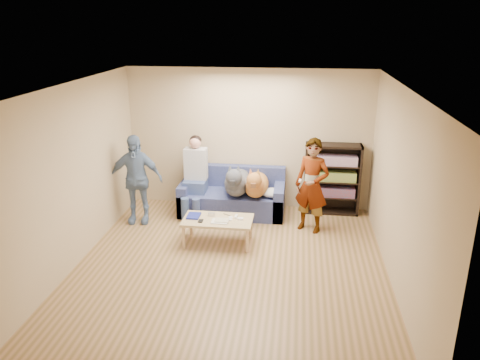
# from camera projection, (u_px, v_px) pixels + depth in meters

# --- Properties ---
(ground) EXTENTS (5.00, 5.00, 0.00)m
(ground) POSITION_uv_depth(u_px,v_px,m) (230.00, 269.00, 6.74)
(ground) COLOR brown
(ground) RESTS_ON ground
(ceiling) EXTENTS (5.00, 5.00, 0.00)m
(ceiling) POSITION_uv_depth(u_px,v_px,m) (228.00, 88.00, 5.89)
(ceiling) COLOR white
(ceiling) RESTS_ON ground
(wall_back) EXTENTS (4.50, 0.00, 4.50)m
(wall_back) POSITION_uv_depth(u_px,v_px,m) (249.00, 139.00, 8.66)
(wall_back) COLOR tan
(wall_back) RESTS_ON ground
(wall_front) EXTENTS (4.50, 0.00, 4.50)m
(wall_front) POSITION_uv_depth(u_px,v_px,m) (186.00, 283.00, 3.97)
(wall_front) COLOR tan
(wall_front) RESTS_ON ground
(wall_left) EXTENTS (0.00, 5.00, 5.00)m
(wall_left) POSITION_uv_depth(u_px,v_px,m) (71.00, 178.00, 6.58)
(wall_left) COLOR tan
(wall_left) RESTS_ON ground
(wall_right) EXTENTS (0.00, 5.00, 5.00)m
(wall_right) POSITION_uv_depth(u_px,v_px,m) (401.00, 192.00, 6.05)
(wall_right) COLOR tan
(wall_right) RESTS_ON ground
(blanket) EXTENTS (0.41, 0.35, 0.14)m
(blanket) POSITION_uv_depth(u_px,v_px,m) (272.00, 193.00, 8.28)
(blanket) COLOR #ADAEB2
(blanket) RESTS_ON sofa
(person_standing_right) EXTENTS (0.69, 0.59, 1.60)m
(person_standing_right) POSITION_uv_depth(u_px,v_px,m) (312.00, 186.00, 7.74)
(person_standing_right) COLOR gray
(person_standing_right) RESTS_ON ground
(person_standing_left) EXTENTS (0.96, 0.47, 1.58)m
(person_standing_left) POSITION_uv_depth(u_px,v_px,m) (136.00, 179.00, 8.08)
(person_standing_left) COLOR #677CA6
(person_standing_left) RESTS_ON ground
(held_controller) EXTENTS (0.04, 0.11, 0.03)m
(held_controller) POSITION_uv_depth(u_px,v_px,m) (300.00, 181.00, 7.53)
(held_controller) COLOR white
(held_controller) RESTS_ON person_standing_right
(notebook_blue) EXTENTS (0.20, 0.26, 0.03)m
(notebook_blue) POSITION_uv_depth(u_px,v_px,m) (194.00, 216.00, 7.48)
(notebook_blue) COLOR navy
(notebook_blue) RESTS_ON coffee_table
(papers) EXTENTS (0.26, 0.20, 0.02)m
(papers) POSITION_uv_depth(u_px,v_px,m) (220.00, 221.00, 7.29)
(papers) COLOR silver
(papers) RESTS_ON coffee_table
(magazine) EXTENTS (0.22, 0.17, 0.01)m
(magazine) POSITION_uv_depth(u_px,v_px,m) (222.00, 220.00, 7.30)
(magazine) COLOR #BFB699
(magazine) RESTS_ON coffee_table
(camera_silver) EXTENTS (0.11, 0.06, 0.05)m
(camera_silver) POSITION_uv_depth(u_px,v_px,m) (212.00, 214.00, 7.51)
(camera_silver) COLOR silver
(camera_silver) RESTS_ON coffee_table
(controller_a) EXTENTS (0.04, 0.13, 0.03)m
(controller_a) POSITION_uv_depth(u_px,v_px,m) (236.00, 217.00, 7.45)
(controller_a) COLOR white
(controller_a) RESTS_ON coffee_table
(controller_b) EXTENTS (0.09, 0.06, 0.03)m
(controller_b) POSITION_uv_depth(u_px,v_px,m) (240.00, 219.00, 7.36)
(controller_b) COLOR white
(controller_b) RESTS_ON coffee_table
(headphone_cup_a) EXTENTS (0.07, 0.07, 0.02)m
(headphone_cup_a) POSITION_uv_depth(u_px,v_px,m) (230.00, 220.00, 7.35)
(headphone_cup_a) COLOR white
(headphone_cup_a) RESTS_ON coffee_table
(headphone_cup_b) EXTENTS (0.07, 0.07, 0.02)m
(headphone_cup_b) POSITION_uv_depth(u_px,v_px,m) (231.00, 218.00, 7.42)
(headphone_cup_b) COLOR white
(headphone_cup_b) RESTS_ON coffee_table
(pen_orange) EXTENTS (0.13, 0.06, 0.01)m
(pen_orange) POSITION_uv_depth(u_px,v_px,m) (215.00, 223.00, 7.24)
(pen_orange) COLOR orange
(pen_orange) RESTS_ON coffee_table
(pen_black) EXTENTS (0.13, 0.08, 0.01)m
(pen_black) POSITION_uv_depth(u_px,v_px,m) (227.00, 215.00, 7.54)
(pen_black) COLOR black
(pen_black) RESTS_ON coffee_table
(wallet) EXTENTS (0.07, 0.12, 0.02)m
(wallet) POSITION_uv_depth(u_px,v_px,m) (201.00, 221.00, 7.31)
(wallet) COLOR black
(wallet) RESTS_ON coffee_table
(sofa) EXTENTS (1.90, 0.85, 0.82)m
(sofa) POSITION_uv_depth(u_px,v_px,m) (233.00, 198.00, 8.64)
(sofa) COLOR #515B93
(sofa) RESTS_ON ground
(person_seated) EXTENTS (0.40, 0.73, 1.47)m
(person_seated) POSITION_uv_depth(u_px,v_px,m) (195.00, 173.00, 8.44)
(person_seated) COLOR #3F4A8B
(person_seated) RESTS_ON sofa
(dog_gray) EXTENTS (0.47, 1.28, 0.68)m
(dog_gray) POSITION_uv_depth(u_px,v_px,m) (237.00, 182.00, 8.32)
(dog_gray) COLOR #50545B
(dog_gray) RESTS_ON sofa
(dog_tan) EXTENTS (0.43, 1.18, 0.63)m
(dog_tan) POSITION_uv_depth(u_px,v_px,m) (256.00, 184.00, 8.26)
(dog_tan) COLOR #AD7134
(dog_tan) RESTS_ON sofa
(coffee_table) EXTENTS (1.10, 0.60, 0.42)m
(coffee_table) POSITION_uv_depth(u_px,v_px,m) (218.00, 222.00, 7.41)
(coffee_table) COLOR tan
(coffee_table) RESTS_ON ground
(bookshelf) EXTENTS (1.00, 0.34, 1.30)m
(bookshelf) POSITION_uv_depth(u_px,v_px,m) (332.00, 177.00, 8.52)
(bookshelf) COLOR black
(bookshelf) RESTS_ON ground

